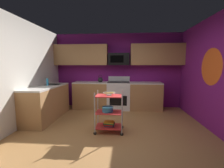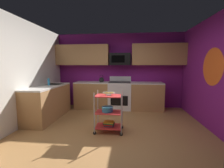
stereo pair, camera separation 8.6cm
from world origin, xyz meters
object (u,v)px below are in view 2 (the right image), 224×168
at_px(book_stack, 109,124).
at_px(dish_soap_bottle, 49,82).
at_px(mixing_bowl_large, 107,109).
at_px(rolling_cart, 109,112).
at_px(kettle, 102,80).
at_px(microwave, 120,59).
at_px(fruit_bowl, 109,93).
at_px(oven_range, 120,95).

relative_size(book_stack, dish_soap_bottle, 1.26).
relative_size(mixing_bowl_large, dish_soap_bottle, 1.26).
bearing_deg(book_stack, mixing_bowl_large, 180.00).
xyz_separation_m(rolling_cart, kettle, (-0.50, 1.90, 0.54)).
bearing_deg(microwave, rolling_cart, -93.88).
bearing_deg(fruit_bowl, oven_range, 85.89).
bearing_deg(fruit_bowl, mixing_bowl_large, 180.00).
relative_size(rolling_cart, dish_soap_bottle, 4.57).
distance_m(book_stack, dish_soap_bottle, 2.20).
relative_size(rolling_cart, fruit_bowl, 3.36).
height_order(fruit_bowl, book_stack, fruit_bowl).
bearing_deg(book_stack, kettle, 104.59).
xyz_separation_m(mixing_bowl_large, dish_soap_bottle, (-1.82, 0.86, 0.50)).
bearing_deg(dish_soap_bottle, rolling_cart, -25.01).
bearing_deg(dish_soap_bottle, book_stack, -25.01).
height_order(book_stack, dish_soap_bottle, dish_soap_bottle).
distance_m(mixing_bowl_large, kettle, 2.02).
bearing_deg(dish_soap_bottle, kettle, 37.63).
bearing_deg(mixing_bowl_large, oven_range, 84.95).
distance_m(rolling_cart, book_stack, 0.27).
bearing_deg(microwave, dish_soap_bottle, -149.89).
xyz_separation_m(rolling_cart, dish_soap_bottle, (-1.85, 0.86, 0.57)).
bearing_deg(kettle, book_stack, -75.41).
bearing_deg(oven_range, book_stack, -94.11).
distance_m(rolling_cart, mixing_bowl_large, 0.07).
xyz_separation_m(microwave, rolling_cart, (-0.14, -2.01, -1.25)).
relative_size(oven_range, book_stack, 4.35).
bearing_deg(oven_range, dish_soap_bottle, -152.21).
bearing_deg(microwave, oven_range, -89.74).
height_order(fruit_bowl, kettle, kettle).
xyz_separation_m(rolling_cart, mixing_bowl_large, (-0.03, 0.00, 0.07)).
bearing_deg(kettle, microwave, 9.74).
xyz_separation_m(mixing_bowl_large, book_stack, (0.03, 0.00, -0.33)).
xyz_separation_m(microwave, book_stack, (-0.14, -2.01, -1.52)).
relative_size(book_stack, kettle, 0.96).
height_order(rolling_cart, dish_soap_bottle, dish_soap_bottle).
height_order(rolling_cart, fruit_bowl, rolling_cart).
relative_size(oven_range, kettle, 4.17).
height_order(microwave, kettle, microwave).
height_order(oven_range, kettle, kettle).
xyz_separation_m(fruit_bowl, mixing_bowl_large, (-0.03, 0.00, -0.36)).
distance_m(oven_range, dish_soap_bottle, 2.31).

